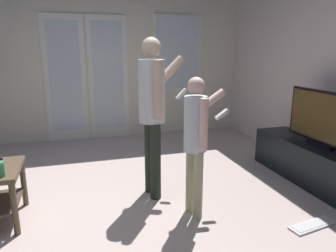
{
  "coord_description": "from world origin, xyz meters",
  "views": [
    {
      "loc": [
        -0.09,
        -2.55,
        1.46
      ],
      "look_at": [
        0.7,
        0.12,
        0.78
      ],
      "focal_mm": 33.85,
      "sensor_mm": 36.0,
      "label": 1
    }
  ],
  "objects_px": {
    "tv_stand": "(318,166)",
    "person_child": "(196,135)",
    "loose_keyboard": "(312,225)",
    "person_adult": "(153,105)",
    "flat_screen_tv": "(323,119)"
  },
  "relations": [
    {
      "from": "person_child",
      "to": "loose_keyboard",
      "type": "xyz_separation_m",
      "value": [
        0.88,
        -0.49,
        -0.73
      ]
    },
    {
      "from": "person_adult",
      "to": "loose_keyboard",
      "type": "distance_m",
      "value": 1.76
    },
    {
      "from": "person_child",
      "to": "loose_keyboard",
      "type": "distance_m",
      "value": 1.24
    },
    {
      "from": "flat_screen_tv",
      "to": "loose_keyboard",
      "type": "relative_size",
      "value": 2.19
    },
    {
      "from": "tv_stand",
      "to": "person_child",
      "type": "relative_size",
      "value": 1.42
    },
    {
      "from": "tv_stand",
      "to": "flat_screen_tv",
      "type": "xyz_separation_m",
      "value": [
        -0.0,
        0.0,
        0.52
      ]
    },
    {
      "from": "person_child",
      "to": "loose_keyboard",
      "type": "relative_size",
      "value": 2.72
    },
    {
      "from": "loose_keyboard",
      "to": "person_adult",
      "type": "bearing_deg",
      "value": 139.26
    },
    {
      "from": "person_adult",
      "to": "loose_keyboard",
      "type": "relative_size",
      "value": 3.44
    },
    {
      "from": "flat_screen_tv",
      "to": "person_child",
      "type": "relative_size",
      "value": 0.81
    },
    {
      "from": "flat_screen_tv",
      "to": "loose_keyboard",
      "type": "distance_m",
      "value": 1.2
    },
    {
      "from": "tv_stand",
      "to": "person_adult",
      "type": "xyz_separation_m",
      "value": [
        -1.78,
        0.28,
        0.72
      ]
    },
    {
      "from": "person_adult",
      "to": "loose_keyboard",
      "type": "xyz_separation_m",
      "value": [
        1.13,
        -0.98,
        -0.93
      ]
    },
    {
      "from": "person_child",
      "to": "person_adult",
      "type": "bearing_deg",
      "value": 117.59
    },
    {
      "from": "tv_stand",
      "to": "person_child",
      "type": "xyz_separation_m",
      "value": [
        -1.52,
        -0.21,
        0.53
      ]
    }
  ]
}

